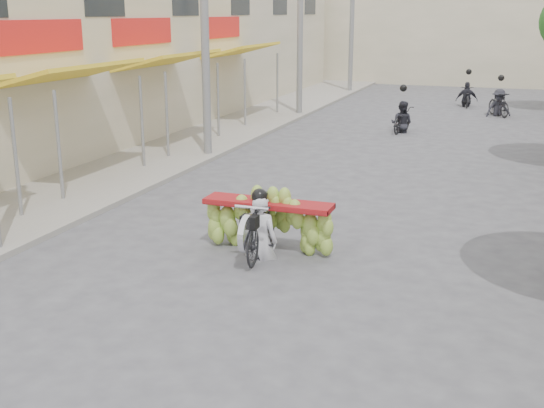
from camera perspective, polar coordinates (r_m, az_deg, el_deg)
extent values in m
plane|color=#545358|center=(8.11, -6.66, -15.38)|extent=(120.00, 120.00, 0.00)
cube|color=gray|center=(23.85, -5.81, 5.74)|extent=(4.00, 60.00, 0.12)
cube|color=beige|center=(25.28, -17.55, 12.39)|extent=(8.00, 40.00, 6.00)
cylinder|color=slate|center=(14.79, -20.64, 3.43)|extent=(0.08, 0.08, 2.55)
cube|color=yellow|center=(17.58, -16.43, 10.48)|extent=(1.77, 4.00, 0.53)
cylinder|color=slate|center=(15.86, -17.41, 4.49)|extent=(0.08, 0.08, 2.55)
cylinder|color=slate|center=(18.80, -10.83, 6.61)|extent=(0.08, 0.08, 2.55)
cube|color=red|center=(18.07, -18.97, 13.11)|extent=(0.10, 3.50, 0.80)
cube|color=yellow|center=(21.81, -8.61, 11.84)|extent=(1.77, 4.00, 0.53)
cylinder|color=slate|center=(20.01, -8.79, 7.24)|extent=(0.08, 0.08, 2.55)
cylinder|color=slate|center=(23.20, -4.53, 8.53)|extent=(0.08, 0.08, 2.55)
cube|color=red|center=(22.21, -10.76, 14.01)|extent=(0.10, 3.50, 0.80)
cube|color=yellow|center=(27.24, -2.50, 12.75)|extent=(1.77, 4.00, 0.53)
cylinder|color=slate|center=(25.39, -2.28, 9.19)|extent=(0.08, 0.08, 2.55)
cylinder|color=slate|center=(28.74, 0.45, 9.97)|extent=(0.08, 0.08, 2.55)
cube|color=red|center=(27.55, -4.27, 14.52)|extent=(0.10, 3.50, 0.80)
cube|color=#1E2328|center=(29.40, -2.70, 16.57)|extent=(0.08, 2.00, 1.10)
cube|color=#1E2328|center=(34.07, 0.64, 16.48)|extent=(0.08, 2.00, 1.10)
cube|color=#1E2328|center=(38.83, 3.18, 16.37)|extent=(0.08, 2.00, 1.10)
cube|color=beige|center=(44.29, 16.21, 14.29)|extent=(20.00, 6.00, 7.00)
cylinder|color=slate|center=(20.10, -5.67, 15.19)|extent=(0.24, 0.24, 8.00)
cylinder|color=slate|center=(28.50, 2.37, 15.40)|extent=(0.24, 0.24, 8.00)
cylinder|color=slate|center=(37.18, 6.71, 15.39)|extent=(0.24, 0.24, 8.00)
imported|color=black|center=(11.95, -0.90, -1.91)|extent=(0.71, 1.91, 1.10)
cylinder|color=silver|center=(11.35, -2.06, -2.51)|extent=(0.10, 0.66, 0.66)
cube|color=black|center=(11.39, -1.88, -1.50)|extent=(0.28, 0.22, 0.22)
cylinder|color=silver|center=(11.41, -1.71, -0.31)|extent=(0.60, 0.05, 0.05)
cube|color=maroon|center=(12.17, -0.32, 0.04)|extent=(2.34, 0.55, 0.10)
imported|color=silver|center=(11.74, -1.00, 0.82)|extent=(0.61, 0.45, 1.70)
sphere|color=black|center=(11.52, -1.07, 4.73)|extent=(0.28, 0.28, 0.28)
imported|color=black|center=(25.06, 10.80, 6.91)|extent=(0.80, 1.64, 0.88)
imported|color=#26262D|center=(24.97, 10.88, 8.46)|extent=(0.85, 0.59, 1.65)
sphere|color=black|center=(24.92, 10.94, 9.50)|extent=(0.26, 0.26, 0.26)
imported|color=black|center=(29.98, 18.45, 7.95)|extent=(1.29, 1.76, 1.03)
imported|color=#26262D|center=(29.91, 18.55, 9.10)|extent=(1.19, 1.00, 1.65)
sphere|color=black|center=(29.86, 18.62, 9.97)|extent=(0.26, 0.26, 0.26)
imported|color=black|center=(32.64, 15.99, 8.57)|extent=(0.75, 1.58, 0.86)
imported|color=#26262D|center=(32.57, 16.08, 9.79)|extent=(1.03, 0.66, 1.65)
sphere|color=black|center=(32.53, 16.14, 10.58)|extent=(0.26, 0.26, 0.26)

